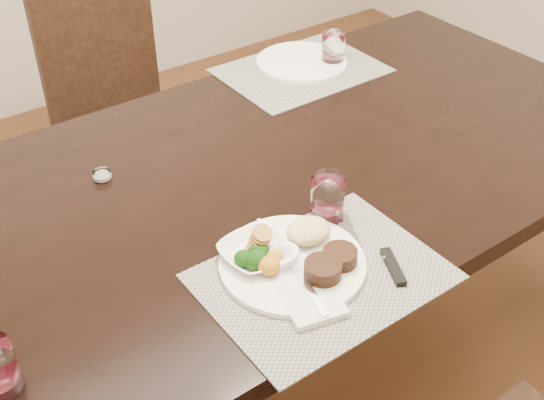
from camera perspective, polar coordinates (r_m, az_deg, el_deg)
ground_plane at (r=2.15m, az=0.22°, el=-13.97°), size 4.50×4.50×0.00m
dining_table at (r=1.68m, az=0.28°, el=0.52°), size 2.00×1.00×0.75m
chair_far at (r=2.47m, az=-12.77°, el=7.86°), size 0.42×0.42×0.90m
placemat_near at (r=1.34m, az=4.24°, el=-6.40°), size 0.46×0.34×0.00m
placemat_far at (r=2.08m, az=2.45°, el=10.78°), size 0.46×0.34×0.00m
dinner_plate at (r=1.35m, az=2.27°, el=-4.83°), size 0.29×0.29×0.05m
napkin_fork at (r=1.30m, az=2.62°, el=-7.37°), size 0.15×0.21×0.02m
steak_knife at (r=1.38m, az=9.27°, el=-4.91°), size 0.08×0.24×0.01m
cracker_bowl at (r=1.36m, az=-1.43°, el=-4.40°), size 0.14×0.14×0.06m
sauce_ramekin at (r=1.34m, az=0.66°, el=-4.88°), size 0.08×0.12×0.06m
wine_glass_near at (r=1.45m, az=4.67°, el=0.05°), size 0.07×0.07×0.10m
far_plate at (r=2.11m, az=2.51°, el=11.47°), size 0.28×0.28×0.01m
wine_glass_far at (r=2.11m, az=5.13°, el=12.39°), size 0.07×0.07×0.10m
salt_cellar at (r=1.64m, az=-14.03°, el=1.99°), size 0.04×0.04×0.02m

